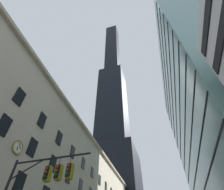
% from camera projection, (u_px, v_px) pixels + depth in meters
% --- Properties ---
extents(dark_skyscraper, '(25.13, 25.13, 220.14)m').
position_uv_depth(dark_skyscraper, '(113.00, 122.00, 105.88)').
color(dark_skyscraper, black).
rests_on(dark_skyscraper, ground).
extents(glass_office_midrise, '(17.00, 45.86, 51.95)m').
position_uv_depth(glass_office_midrise, '(220.00, 121.00, 40.10)').
color(glass_office_midrise, gray).
rests_on(glass_office_midrise, ground).
extents(traffic_signal_mast, '(6.44, 0.63, 7.67)m').
position_uv_depth(traffic_signal_mast, '(40.00, 185.00, 11.65)').
color(traffic_signal_mast, black).
rests_on(traffic_signal_mast, sidewalk_left).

